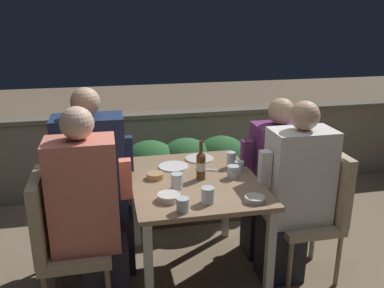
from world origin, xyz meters
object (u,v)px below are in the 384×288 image
at_px(chair_left_near, 58,234).
at_px(person_purple_stripe, 273,178).
at_px(beer_bottle, 201,165).
at_px(person_coral_top, 90,213).
at_px(chair_left_far, 69,205).
at_px(person_navy_jumper, 97,185).
at_px(chair_right_far, 297,185).
at_px(person_white_polo, 294,194).
at_px(chair_right_near, 319,204).

distance_m(chair_left_near, person_purple_stripe, 1.56).
bearing_deg(beer_bottle, person_coral_top, -166.20).
distance_m(chair_left_far, person_navy_jumper, 0.24).
bearing_deg(person_coral_top, chair_right_far, 13.53).
xyz_separation_m(person_navy_jumper, person_white_polo, (1.30, -0.34, -0.04)).
height_order(person_coral_top, person_white_polo, person_coral_top).
height_order(chair_left_near, chair_right_near, same).
height_order(person_navy_jumper, chair_right_near, person_navy_jumper).
bearing_deg(chair_left_far, chair_left_near, -95.36).
relative_size(chair_left_far, person_navy_jumper, 0.68).
relative_size(chair_left_near, chair_right_near, 1.00).
bearing_deg(person_navy_jumper, chair_right_far, -0.52).
bearing_deg(chair_right_near, person_purple_stripe, 122.81).
bearing_deg(chair_left_far, chair_right_near, -11.40).
relative_size(person_coral_top, beer_bottle, 4.92).
bearing_deg(person_white_polo, chair_right_far, 60.13).
distance_m(person_purple_stripe, beer_bottle, 0.67).
relative_size(person_purple_stripe, beer_bottle, 4.59).
distance_m(person_white_polo, person_purple_stripe, 0.33).
xyz_separation_m(person_purple_stripe, beer_bottle, (-0.60, -0.19, 0.23)).
distance_m(chair_left_near, chair_right_near, 1.73).
bearing_deg(chair_right_far, person_white_polo, -119.87).
xyz_separation_m(person_coral_top, person_purple_stripe, (1.32, 0.37, -0.04)).
xyz_separation_m(chair_left_far, beer_bottle, (0.88, -0.20, 0.30)).
bearing_deg(person_coral_top, person_white_polo, 1.63).
xyz_separation_m(person_coral_top, chair_right_near, (1.53, 0.04, -0.12)).
bearing_deg(person_navy_jumper, chair_right_near, -12.85).
height_order(chair_left_far, chair_right_near, same).
bearing_deg(person_navy_jumper, person_purple_stripe, -0.60).
bearing_deg(chair_right_near, chair_left_far, 168.60).
height_order(chair_left_near, chair_left_far, same).
bearing_deg(person_white_polo, person_coral_top, -178.37).
relative_size(chair_right_near, beer_bottle, 3.46).
xyz_separation_m(person_white_polo, beer_bottle, (-0.61, 0.14, 0.21)).
height_order(person_navy_jumper, beer_bottle, person_navy_jumper).
bearing_deg(chair_right_near, beer_bottle, 170.25).
bearing_deg(chair_right_near, person_navy_jumper, 167.15).
distance_m(chair_left_near, chair_left_far, 0.38).
height_order(chair_left_near, person_coral_top, person_coral_top).
distance_m(chair_left_far, person_purple_stripe, 1.49).
bearing_deg(chair_left_near, person_navy_jumper, 58.51).
relative_size(chair_left_far, chair_right_near, 1.00).
bearing_deg(chair_left_near, person_purple_stripe, 13.56).
height_order(chair_left_near, beer_bottle, beer_bottle).
height_order(chair_left_near, person_white_polo, person_white_polo).
bearing_deg(person_navy_jumper, person_coral_top, -95.19).
bearing_deg(chair_left_far, beer_bottle, -12.90).
bearing_deg(person_purple_stripe, chair_left_far, 179.48).
xyz_separation_m(person_coral_top, chair_left_far, (-0.16, 0.38, -0.12)).
bearing_deg(person_purple_stripe, chair_left_near, -166.44).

